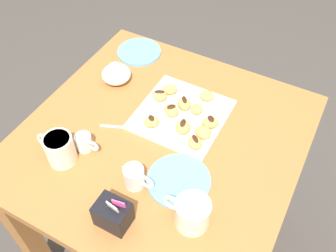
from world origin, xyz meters
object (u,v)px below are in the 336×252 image
beignet_3 (207,96)px  beignet_4 (160,96)px  saucer_sky_right (179,180)px  coffee_mug_cream_right (59,148)px  coffee_mug_cream_left (192,212)px  beignet_7 (183,127)px  beignet_0 (210,123)px  sugar_caddy (113,214)px  beignet_2 (170,89)px  ice_cream_bowl (116,73)px  chocolate_sauce_pitcher (84,142)px  beignet_1 (171,110)px  beignet_8 (203,132)px  dining_table (162,162)px  beignet_6 (184,104)px  beignet_10 (197,109)px  pastry_plate_square (182,115)px  saucer_sky_left (139,52)px  beignet_9 (195,143)px  cream_pitcher_white (135,176)px  beignet_5 (151,122)px

beignet_3 → beignet_4: size_ratio=0.98×
beignet_4 → saucer_sky_right: bearing=128.8°
coffee_mug_cream_right → coffee_mug_cream_left: bearing=-180.0°
beignet_4 → beignet_7: 0.17m
coffee_mug_cream_left → beignet_0: 0.34m
sugar_caddy → beignet_2: 0.51m
beignet_0 → beignet_7: beignet_7 is taller
ice_cream_bowl → chocolate_sauce_pitcher: bearing=105.8°
beignet_1 → beignet_8: bearing=165.1°
beignet_8 → ice_cream_bowl: bearing=-14.7°
ice_cream_bowl → saucer_sky_right: size_ratio=0.57×
coffee_mug_cream_right → beignet_8: size_ratio=2.39×
dining_table → saucer_sky_right: (-0.13, 0.13, 0.15)m
saucer_sky_right → chocolate_sauce_pitcher: bearing=5.2°
dining_table → coffee_mug_cream_left: (-0.22, 0.22, 0.19)m
beignet_6 → beignet_10: 0.05m
sugar_caddy → pastry_plate_square: bearing=-87.9°
saucer_sky_left → beignet_0: beignet_0 is taller
dining_table → coffee_mug_cream_left: coffee_mug_cream_left is taller
ice_cream_bowl → saucer_sky_left: 0.18m
beignet_6 → beignet_10: (-0.05, -0.00, -0.00)m
beignet_8 → beignet_9: bearing=85.3°
dining_table → beignet_8: size_ratio=16.29×
saucer_sky_right → beignet_2: (0.19, -0.30, 0.03)m
cream_pitcher_white → beignet_2: 0.38m
beignet_1 → beignet_6: beignet_6 is taller
dining_table → coffee_mug_cream_right: size_ratio=6.80×
beignet_9 → beignet_1: bearing=-34.3°
beignet_1 → cream_pitcher_white: bearing=96.5°
pastry_plate_square → beignet_9: 0.15m
chocolate_sauce_pitcher → coffee_mug_cream_left: bearing=170.4°
beignet_5 → beignet_3: bearing=-118.2°
pastry_plate_square → saucer_sky_left: size_ratio=1.65×
beignet_5 → sugar_caddy: bearing=102.9°
dining_table → beignet_0: size_ratio=16.07×
ice_cream_bowl → beignet_0: size_ratio=1.97×
chocolate_sauce_pitcher → beignet_4: 0.31m
beignet_8 → beignet_2: bearing=-33.4°
cream_pitcher_white → beignet_9: cream_pitcher_white is taller
beignet_6 → beignet_9: 0.17m
cream_pitcher_white → beignet_3: size_ratio=2.13×
beignet_1 → beignet_9: 0.16m
ice_cream_bowl → beignet_0: ice_cream_bowl is taller
sugar_caddy → beignet_6: bearing=-87.6°
beignet_6 → beignet_7: size_ratio=1.00×
saucer_sky_left → beignet_2: bearing=144.4°
beignet_1 → coffee_mug_cream_left: bearing=126.0°
saucer_sky_left → beignet_8: size_ratio=3.21×
saucer_sky_right → beignet_6: size_ratio=3.77×
beignet_3 → coffee_mug_cream_left: bearing=109.4°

